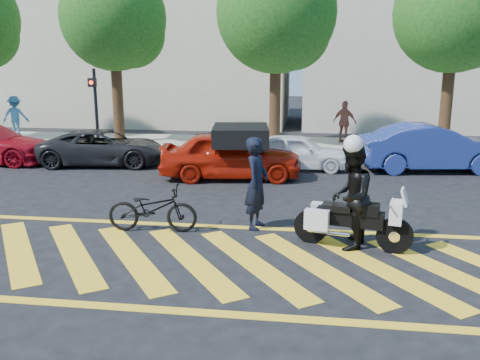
# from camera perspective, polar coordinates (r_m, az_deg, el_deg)

# --- Properties ---
(ground) EXTENTS (90.00, 90.00, 0.00)m
(ground) POSITION_cam_1_polar(r_m,az_deg,el_deg) (9.06, -1.75, -9.12)
(ground) COLOR black
(ground) RESTS_ON ground
(sidewalk) EXTENTS (60.00, 5.00, 0.15)m
(sidewalk) POSITION_cam_1_polar(r_m,az_deg,el_deg) (20.59, 3.86, 3.71)
(sidewalk) COLOR #9E998E
(sidewalk) RESTS_ON ground
(crosswalk) EXTENTS (12.33, 4.00, 0.01)m
(crosswalk) POSITION_cam_1_polar(r_m,az_deg,el_deg) (9.06, -1.99, -9.09)
(crosswalk) COLOR yellow
(crosswalk) RESTS_ON ground
(building_left) EXTENTS (16.00, 8.00, 10.00)m
(building_left) POSITION_cam_1_polar(r_m,az_deg,el_deg) (30.79, -10.30, 15.83)
(building_left) COLOR beige
(building_left) RESTS_ON ground
(building_right) EXTENTS (16.00, 8.00, 11.00)m
(building_right) POSITION_cam_1_polar(r_m,az_deg,el_deg) (30.30, 23.34, 16.01)
(building_right) COLOR beige
(building_right) RESTS_ON ground
(tree_left) EXTENTS (4.20, 4.20, 7.26)m
(tree_left) POSITION_cam_1_polar(r_m,az_deg,el_deg) (21.83, -13.62, 16.87)
(tree_left) COLOR black
(tree_left) RESTS_ON ground
(tree_center) EXTENTS (4.60, 4.60, 7.56)m
(tree_center) POSITION_cam_1_polar(r_m,az_deg,el_deg) (20.44, 4.48, 17.76)
(tree_center) COLOR black
(tree_center) RESTS_ON ground
(tree_right) EXTENTS (4.40, 4.40, 7.41)m
(tree_right) POSITION_cam_1_polar(r_m,az_deg,el_deg) (21.05, 23.23, 16.51)
(tree_right) COLOR black
(tree_right) RESTS_ON ground
(signal_pole) EXTENTS (0.28, 0.43, 3.20)m
(signal_pole) POSITION_cam_1_polar(r_m,az_deg,el_deg) (19.73, -15.95, 8.23)
(signal_pole) COLOR black
(signal_pole) RESTS_ON ground
(officer_bike) EXTENTS (0.60, 0.79, 1.93)m
(officer_bike) POSITION_cam_1_polar(r_m,az_deg,el_deg) (10.56, 1.89, -0.37)
(officer_bike) COLOR black
(officer_bike) RESTS_ON ground
(bicycle) EXTENTS (1.88, 0.77, 0.97)m
(bicycle) POSITION_cam_1_polar(r_m,az_deg,el_deg) (10.61, -9.80, -3.19)
(bicycle) COLOR black
(bicycle) RESTS_ON ground
(police_motorcycle) EXTENTS (2.19, 0.95, 0.98)m
(police_motorcycle) POSITION_cam_1_polar(r_m,az_deg,el_deg) (9.77, 12.29, -4.44)
(police_motorcycle) COLOR black
(police_motorcycle) RESTS_ON ground
(officer_moto) EXTENTS (0.96, 1.11, 1.98)m
(officer_moto) POSITION_cam_1_polar(r_m,az_deg,el_deg) (9.64, 12.33, -1.84)
(officer_moto) COLOR black
(officer_moto) RESTS_ON ground
(red_convertible) EXTENTS (4.39, 2.23, 1.43)m
(red_convertible) POSITION_cam_1_polar(r_m,az_deg,el_deg) (15.20, -1.05, 2.83)
(red_convertible) COLOR #AA1807
(red_convertible) RESTS_ON ground
(parked_mid_left) EXTENTS (4.47, 2.49, 1.18)m
(parked_mid_left) POSITION_cam_1_polar(r_m,az_deg,el_deg) (17.87, -15.01, 3.53)
(parked_mid_left) COLOR black
(parked_mid_left) RESTS_ON ground
(parked_mid_right) EXTENTS (3.44, 1.43, 1.16)m
(parked_mid_right) POSITION_cam_1_polar(r_m,az_deg,el_deg) (16.67, 6.40, 3.20)
(parked_mid_right) COLOR white
(parked_mid_right) RESTS_ON ground
(parked_right) EXTENTS (4.73, 2.19, 1.50)m
(parked_right) POSITION_cam_1_polar(r_m,az_deg,el_deg) (17.37, 20.75, 3.39)
(parked_right) COLOR navy
(parked_right) RESTS_ON ground
(pedestrian_left) EXTENTS (1.28, 0.92, 1.78)m
(pedestrian_left) POSITION_cam_1_polar(r_m,az_deg,el_deg) (25.48, -23.91, 6.62)
(pedestrian_left) COLOR teal
(pedestrian_left) RESTS_ON sidewalk
(pedestrian_right) EXTENTS (1.09, 0.85, 1.72)m
(pedestrian_right) POSITION_cam_1_polar(r_m,az_deg,el_deg) (21.60, 11.67, 6.41)
(pedestrian_right) COLOR #945243
(pedestrian_right) RESTS_ON sidewalk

